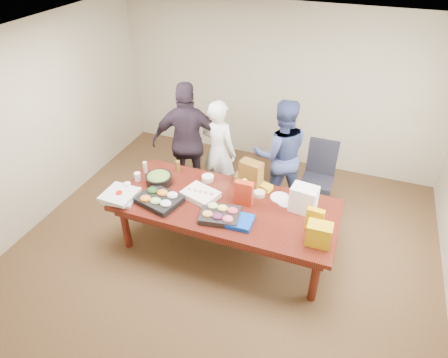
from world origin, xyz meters
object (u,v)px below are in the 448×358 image
at_px(conference_table, 226,226).
at_px(person_center, 219,151).
at_px(sheet_cake, 201,194).
at_px(salad_bowl, 159,179).
at_px(office_chair, 317,180).
at_px(person_right, 280,154).

relative_size(conference_table, person_center, 1.72).
relative_size(sheet_cake, salad_bowl, 1.22).
bearing_deg(sheet_cake, salad_bowl, -170.49).
distance_m(office_chair, person_center, 1.53).
bearing_deg(office_chair, person_center, -171.03).
relative_size(conference_table, sheet_cake, 6.44).
bearing_deg(sheet_cake, conference_table, 14.41).
distance_m(conference_table, person_center, 1.26).
distance_m(conference_table, person_right, 1.38).
bearing_deg(person_center, person_right, -153.78).
height_order(person_right, sheet_cake, person_right).
distance_m(conference_table, salad_bowl, 1.10).
relative_size(office_chair, salad_bowl, 2.86).
relative_size(person_right, sheet_cake, 3.91).
bearing_deg(person_center, sheet_cake, 113.74).
relative_size(conference_table, person_right, 1.64).
height_order(conference_table, office_chair, office_chair).
bearing_deg(office_chair, person_right, -174.82).
height_order(office_chair, person_right, person_right).
relative_size(person_right, salad_bowl, 4.75).
bearing_deg(office_chair, salad_bowl, -148.66).
xyz_separation_m(person_right, sheet_cake, (-0.74, -1.22, -0.06)).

